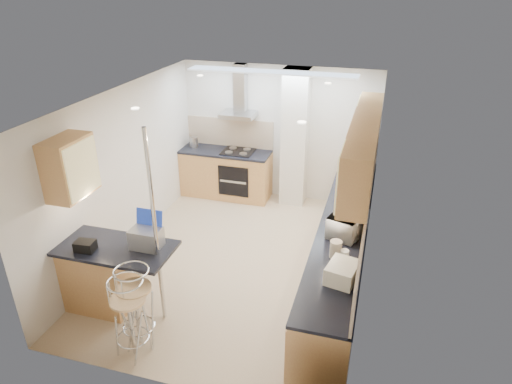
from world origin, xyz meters
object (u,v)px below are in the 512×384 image
(microwave, at_px, (347,224))
(bar_stool_end, at_px, (136,307))
(bar_stool_near, at_px, (130,318))
(laptop, at_px, (146,238))
(bread_bin, at_px, (342,272))

(microwave, height_order, bar_stool_end, microwave)
(bar_stool_near, bearing_deg, laptop, 93.65)
(laptop, bearing_deg, bread_bin, 0.38)
(laptop, height_order, bread_bin, laptop)
(bar_stool_end, bearing_deg, laptop, 49.95)
(microwave, relative_size, bread_bin, 1.42)
(laptop, distance_m, bar_stool_near, 0.95)
(microwave, height_order, laptop, microwave)
(bar_stool_near, height_order, bread_bin, bread_bin)
(bread_bin, bearing_deg, bar_stool_near, -148.54)
(laptop, relative_size, bar_stool_near, 0.35)
(bar_stool_near, bearing_deg, bread_bin, 11.98)
(bar_stool_near, xyz_separation_m, bread_bin, (2.19, 0.77, 0.51))
(laptop, height_order, bar_stool_near, laptop)
(microwave, xyz_separation_m, laptop, (-2.28, -1.00, -0.01))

